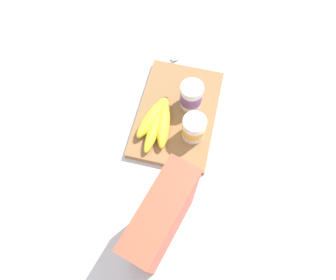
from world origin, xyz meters
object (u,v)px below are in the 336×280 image
at_px(yogurt_cup_back, 194,128).
at_px(banana_bunch, 157,121).
at_px(yogurt_cup_front, 191,96).
at_px(cereal_box, 161,221).
at_px(spoon, 182,54).
at_px(cutting_board, 177,113).

xyz_separation_m(yogurt_cup_back, banana_bunch, (-0.01, -0.11, -0.02)).
relative_size(yogurt_cup_front, banana_bunch, 0.46).
distance_m(yogurt_cup_front, yogurt_cup_back, 0.10).
relative_size(yogurt_cup_back, banana_bunch, 0.43).
relative_size(cereal_box, spoon, 2.46).
height_order(cutting_board, yogurt_cup_front, yogurt_cup_front).
distance_m(cutting_board, banana_bunch, 0.08).
xyz_separation_m(cereal_box, spoon, (-0.58, -0.07, -0.13)).
distance_m(cutting_board, yogurt_cup_back, 0.10).
distance_m(cereal_box, banana_bunch, 0.32).
relative_size(cutting_board, cereal_box, 1.25).
bearing_deg(spoon, cereal_box, 7.22).
distance_m(cutting_board, yogurt_cup_front, 0.07).
xyz_separation_m(yogurt_cup_front, yogurt_cup_back, (0.10, 0.03, -0.00)).
height_order(yogurt_cup_back, spoon, yogurt_cup_back).
xyz_separation_m(yogurt_cup_back, spoon, (-0.29, -0.10, -0.06)).
height_order(yogurt_cup_front, spoon, yogurt_cup_front).
xyz_separation_m(cutting_board, banana_bunch, (0.06, -0.05, 0.03)).
xyz_separation_m(cereal_box, yogurt_cup_front, (-0.38, -0.01, -0.07)).
bearing_deg(cereal_box, yogurt_cup_front, -163.15).
bearing_deg(yogurt_cup_back, cutting_board, -136.83).
bearing_deg(yogurt_cup_front, banana_bunch, -41.12).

